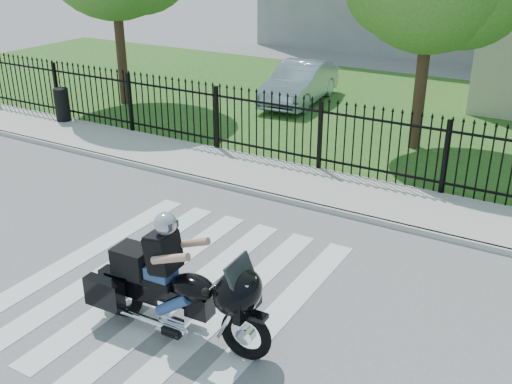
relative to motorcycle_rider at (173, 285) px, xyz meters
The scene contains 9 objects.
ground 1.54m from the motorcycle_rider, 132.97° to the left, with size 120.00×120.00×0.00m, color slate.
crosswalk 1.54m from the motorcycle_rider, 132.97° to the left, with size 5.00×5.50×0.01m, color silver, non-canonical shape.
sidewalk 6.07m from the motorcycle_rider, 98.51° to the left, with size 40.00×2.00×0.12m, color #ADAAA3.
curb 5.09m from the motorcycle_rider, 100.19° to the left, with size 40.00×0.12×0.12m, color #ADAAA3.
grass_strip 13.01m from the motorcycle_rider, 93.93° to the left, with size 40.00×12.00×0.02m, color #25511C.
iron_fence 7.01m from the motorcycle_rider, 97.30° to the left, with size 26.00×0.04×1.80m.
motorcycle_rider is the anchor object (origin of this frame).
parked_car 13.22m from the motorcycle_rider, 108.56° to the left, with size 1.46×4.18×1.38m, color #99A9C0.
litter_bin 11.51m from the motorcycle_rider, 144.65° to the left, with size 0.44×0.44×1.00m, color black.
Camera 1 is at (5.63, -6.69, 5.49)m, focal length 42.00 mm.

